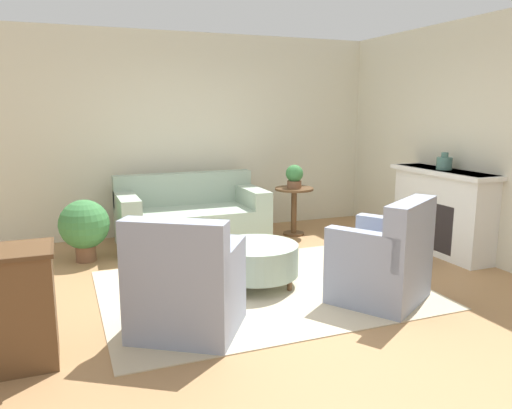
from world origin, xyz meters
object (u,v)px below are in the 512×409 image
object	(u,v)px
couch	(191,218)
side_table	(294,203)
armchair_left	(185,289)
potted_plant_floor	(84,226)
vase_mantel_near	(444,163)
armchair_right	(385,262)
ottoman_table	(256,259)
potted_plant_on_side_table	(294,176)

from	to	relation	value
couch	side_table	world-z (taller)	couch
armchair_left	potted_plant_floor	xyz separation A→B (m)	(-0.63, 2.33, 0.05)
side_table	vase_mantel_near	distance (m)	2.06
couch	side_table	xyz separation A→B (m)	(1.46, -0.12, 0.13)
armchair_left	potted_plant_floor	size ratio (longest dim) A/B	1.46
side_table	armchair_left	bearing A→B (deg)	-130.46
armchair_left	couch	bearing A→B (deg)	74.85
armchair_right	ottoman_table	size ratio (longest dim) A/B	1.25
couch	vase_mantel_near	size ratio (longest dim) A/B	9.11
vase_mantel_near	side_table	bearing A→B (deg)	130.79
ottoman_table	potted_plant_on_side_table	world-z (taller)	potted_plant_on_side_table
ottoman_table	armchair_right	bearing A→B (deg)	-40.12
armchair_left	potted_plant_floor	distance (m)	2.41
armchair_right	side_table	bearing A→B (deg)	83.17
couch	potted_plant_on_side_table	bearing A→B (deg)	-4.83
armchair_right	potted_plant_on_side_table	distance (m)	2.62
couch	potted_plant_on_side_table	world-z (taller)	potted_plant_on_side_table
armchair_right	potted_plant_on_side_table	bearing A→B (deg)	83.17
ottoman_table	potted_plant_floor	size ratio (longest dim) A/B	1.16
ottoman_table	vase_mantel_near	world-z (taller)	vase_mantel_near
couch	side_table	bearing A→B (deg)	-4.83
side_table	potted_plant_floor	world-z (taller)	potted_plant_floor
ottoman_table	potted_plant_floor	distance (m)	2.17
ottoman_table	couch	bearing A→B (deg)	95.77
armchair_left	vase_mantel_near	world-z (taller)	vase_mantel_near
potted_plant_floor	ottoman_table	bearing A→B (deg)	-44.45
couch	armchair_left	bearing A→B (deg)	-105.15
armchair_right	side_table	xyz separation A→B (m)	(0.31, 2.56, 0.08)
side_table	vase_mantel_near	size ratio (longest dim) A/B	3.23
armchair_right	armchair_left	bearing A→B (deg)	180.00
vase_mantel_near	potted_plant_floor	world-z (taller)	vase_mantel_near
vase_mantel_near	potted_plant_floor	size ratio (longest dim) A/B	0.29
side_table	potted_plant_on_side_table	world-z (taller)	potted_plant_on_side_table
side_table	vase_mantel_near	bearing A→B (deg)	-49.21
vase_mantel_near	potted_plant_on_side_table	world-z (taller)	vase_mantel_near
potted_plant_on_side_table	vase_mantel_near	bearing A→B (deg)	-49.21
ottoman_table	vase_mantel_near	xyz separation A→B (m)	(2.54, 0.27, 0.84)
ottoman_table	potted_plant_on_side_table	distance (m)	2.23
armchair_left	potted_plant_floor	bearing A→B (deg)	105.21
couch	vase_mantel_near	world-z (taller)	vase_mantel_near
potted_plant_floor	vase_mantel_near	bearing A→B (deg)	-16.97
armchair_left	vase_mantel_near	distance (m)	3.70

